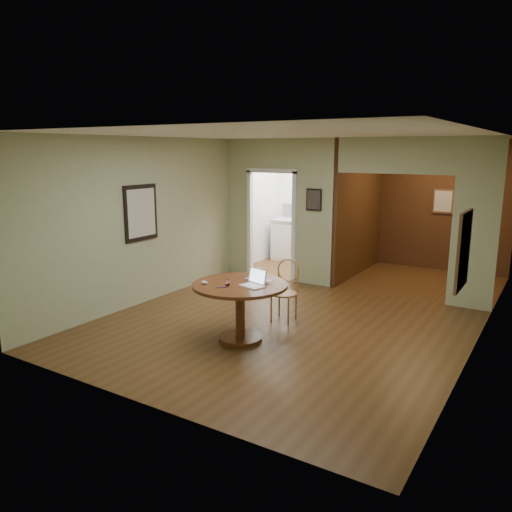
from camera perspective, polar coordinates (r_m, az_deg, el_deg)
The scene contains 11 objects.
floor at distance 7.11m, azimuth 2.06°, elevation -8.46°, with size 5.00×5.00×0.00m, color #4E3016.
room_shell at distance 9.73m, azimuth 8.86°, elevation 4.80°, with size 5.20×7.50×5.00m.
dining_table at distance 6.58m, azimuth -1.82°, elevation -4.88°, with size 1.25×1.25×0.78m.
chair at distance 7.40m, azimuth 3.40°, elevation -3.52°, with size 0.41×0.41×0.91m.
open_laptop at distance 6.41m, azimuth -0.13°, elevation -2.88°, with size 0.34×0.33×0.21m.
closed_laptop at distance 6.60m, azimuth 0.04°, elevation -2.85°, with size 0.36×0.23×0.03m, color #B5B5BA.
mouse at distance 6.52m, azimuth -5.92°, elevation -3.02°, with size 0.10×0.06×0.04m, color white.
wine_glass at distance 6.41m, azimuth -3.24°, elevation -3.05°, with size 0.08×0.08×0.09m, color white, non-canonical shape.
pen at distance 6.33m, azimuth -3.99°, elevation -3.62°, with size 0.01×0.01×0.15m, color #0C1556.
kitchen_cabinet at distance 11.20m, azimuth 6.81°, elevation 1.59°, with size 2.06×0.60×0.94m.
grocery_bag at distance 10.87m, azimuth 9.74°, elevation 4.41°, with size 0.27×0.23×0.27m, color #C2B28E.
Camera 1 is at (3.30, -5.79, 2.49)m, focal length 35.00 mm.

